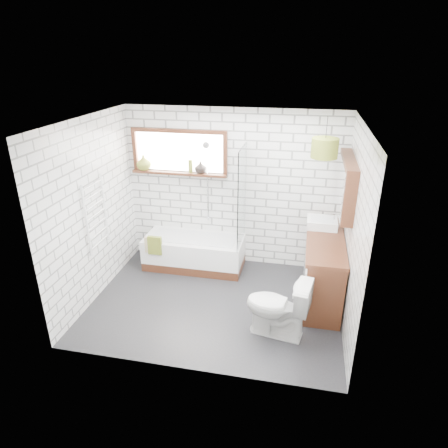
% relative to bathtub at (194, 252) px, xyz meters
% --- Properties ---
extents(floor, '(3.40, 2.60, 0.01)m').
position_rel_bathtub_xyz_m(floor, '(0.57, -0.95, -0.26)').
color(floor, black).
rests_on(floor, ground).
extents(ceiling, '(3.40, 2.60, 0.01)m').
position_rel_bathtub_xyz_m(ceiling, '(0.57, -0.95, 2.25)').
color(ceiling, white).
rests_on(ceiling, ground).
extents(wall_back, '(3.40, 0.01, 2.50)m').
position_rel_bathtub_xyz_m(wall_back, '(0.57, 0.35, 1.00)').
color(wall_back, white).
rests_on(wall_back, ground).
extents(wall_front, '(3.40, 0.01, 2.50)m').
position_rel_bathtub_xyz_m(wall_front, '(0.57, -2.26, 1.00)').
color(wall_front, white).
rests_on(wall_front, ground).
extents(wall_left, '(0.01, 2.60, 2.50)m').
position_rel_bathtub_xyz_m(wall_left, '(-1.14, -0.95, 1.00)').
color(wall_left, white).
rests_on(wall_left, ground).
extents(wall_right, '(0.01, 2.60, 2.50)m').
position_rel_bathtub_xyz_m(wall_right, '(2.27, -0.95, 1.00)').
color(wall_right, white).
rests_on(wall_right, ground).
extents(window, '(1.52, 0.16, 0.68)m').
position_rel_bathtub_xyz_m(window, '(-0.28, 0.31, 1.55)').
color(window, '#391B0F').
rests_on(window, wall_back).
extents(towel_radiator, '(0.06, 0.52, 1.00)m').
position_rel_bathtub_xyz_m(towel_radiator, '(-1.09, -0.95, 0.95)').
color(towel_radiator, white).
rests_on(towel_radiator, wall_left).
extents(mirror_cabinet, '(0.16, 1.20, 0.70)m').
position_rel_bathtub_xyz_m(mirror_cabinet, '(2.19, -0.35, 1.40)').
color(mirror_cabinet, '#391B0F').
rests_on(mirror_cabinet, wall_right).
extents(shower_riser, '(0.02, 0.02, 1.30)m').
position_rel_bathtub_xyz_m(shower_riser, '(0.17, 0.31, 1.10)').
color(shower_riser, silver).
rests_on(shower_riser, wall_back).
extents(bathtub, '(1.57, 0.69, 0.51)m').
position_rel_bathtub_xyz_m(bathtub, '(0.00, 0.00, 0.00)').
color(bathtub, white).
rests_on(bathtub, floor).
extents(shower_screen, '(0.02, 0.72, 1.50)m').
position_rel_bathtub_xyz_m(shower_screen, '(0.76, 0.00, 1.00)').
color(shower_screen, white).
rests_on(shower_screen, bathtub).
extents(towel_green, '(0.22, 0.06, 0.30)m').
position_rel_bathtub_xyz_m(towel_green, '(-0.53, -0.35, 0.23)').
color(towel_green, olive).
rests_on(towel_green, bathtub).
extents(towel_beige, '(0.20, 0.05, 0.26)m').
position_rel_bathtub_xyz_m(towel_beige, '(-0.59, -0.35, 0.23)').
color(towel_beige, tan).
rests_on(towel_beige, bathtub).
extents(vanity, '(0.51, 1.59, 0.91)m').
position_rel_bathtub_xyz_m(vanity, '(2.01, -0.46, 0.20)').
color(vanity, '#391B0F').
rests_on(vanity, floor).
extents(basin, '(0.42, 0.37, 0.12)m').
position_rel_bathtub_xyz_m(basin, '(1.95, -0.07, 0.72)').
color(basin, white).
rests_on(basin, vanity).
extents(tap, '(0.03, 0.03, 0.16)m').
position_rel_bathtub_xyz_m(tap, '(2.11, -0.07, 0.78)').
color(tap, silver).
rests_on(tap, vanity).
extents(toilet, '(0.56, 0.84, 0.79)m').
position_rel_bathtub_xyz_m(toilet, '(1.45, -1.44, 0.14)').
color(toilet, white).
rests_on(toilet, floor).
extents(vase_olive, '(0.23, 0.23, 0.24)m').
position_rel_bathtub_xyz_m(vase_olive, '(-0.87, 0.28, 1.34)').
color(vase_olive, olive).
rests_on(vase_olive, window).
extents(vase_dark, '(0.22, 0.22, 0.19)m').
position_rel_bathtub_xyz_m(vase_dark, '(0.06, 0.28, 1.32)').
color(vase_dark, black).
rests_on(vase_dark, window).
extents(bottle, '(0.08, 0.08, 0.20)m').
position_rel_bathtub_xyz_m(bottle, '(-0.10, 0.28, 1.33)').
color(bottle, olive).
rests_on(bottle, window).
extents(pendant, '(0.35, 0.35, 0.25)m').
position_rel_bathtub_xyz_m(pendant, '(1.87, -0.27, 1.85)').
color(pendant, olive).
rests_on(pendant, ceiling).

